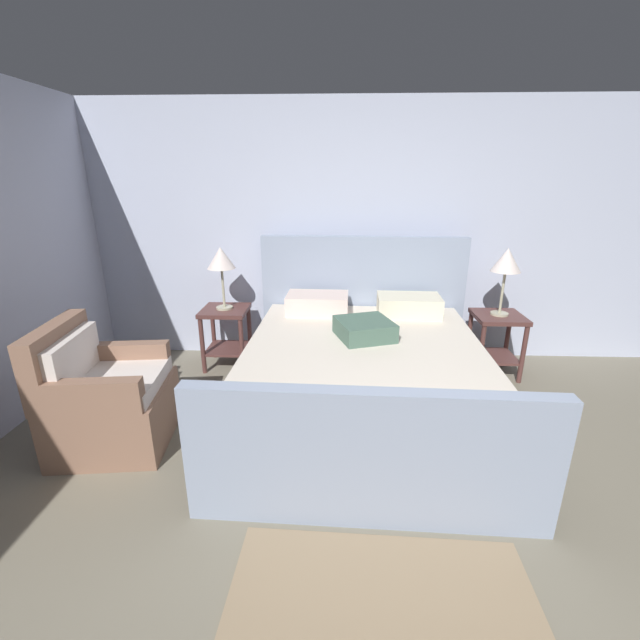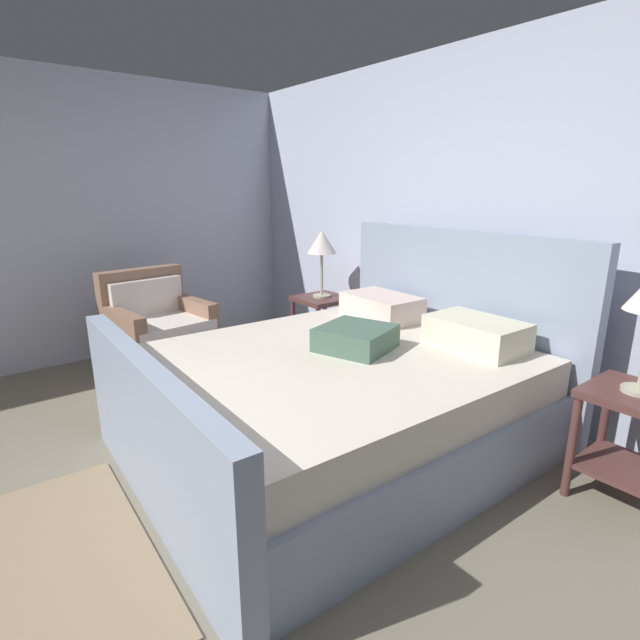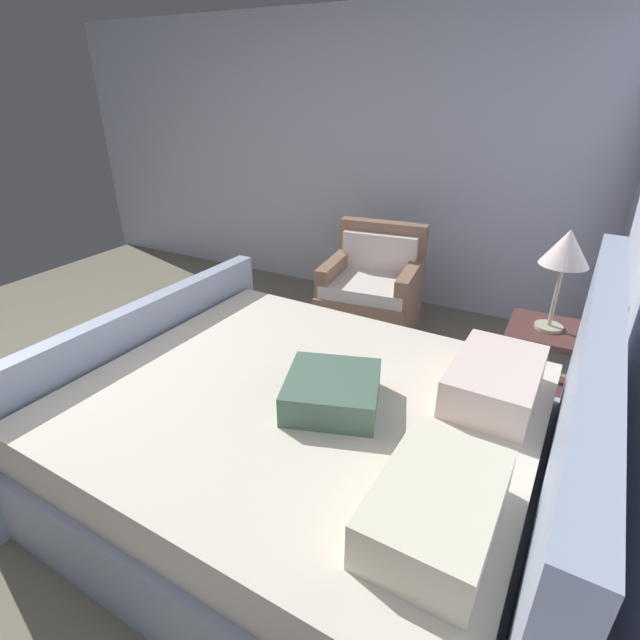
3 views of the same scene
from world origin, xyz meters
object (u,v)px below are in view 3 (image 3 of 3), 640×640
object	(u,v)px
table_lamp_left	(566,251)
armchair	(372,295)
nightstand_left	(541,357)
bed	(313,443)

from	to	relation	value
table_lamp_left	armchair	distance (m)	1.61
nightstand_left	table_lamp_left	xyz separation A→B (m)	(-0.00, 0.00, 0.68)
nightstand_left	table_lamp_left	bearing A→B (deg)	116.57
bed	armchair	distance (m)	1.88
nightstand_left	armchair	distance (m)	1.43
table_lamp_left	armchair	bearing A→B (deg)	-111.21
bed	table_lamp_left	xyz separation A→B (m)	(-1.31, 0.88, 0.72)
nightstand_left	table_lamp_left	world-z (taller)	table_lamp_left
bed	nightstand_left	xyz separation A→B (m)	(-1.31, 0.88, 0.05)
bed	armchair	xyz separation A→B (m)	(-1.82, -0.46, -0.01)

